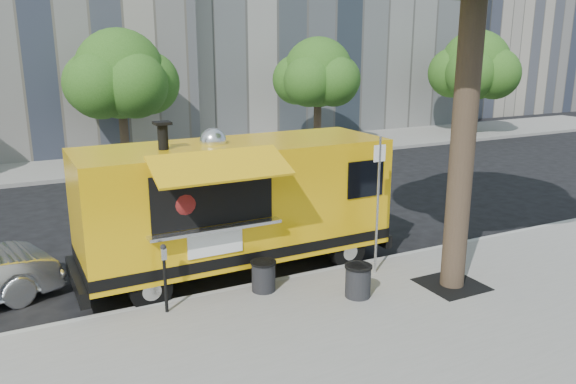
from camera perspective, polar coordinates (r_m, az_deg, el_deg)
name	(u,v)px	position (r m, az deg, el deg)	size (l,w,h in m)	color
ground	(280,267)	(13.08, -0.81, -7.61)	(120.00, 120.00, 0.00)	black
sidewalk	(383,344)	(9.96, 9.63, -14.94)	(60.00, 6.00, 0.15)	gray
curb	(299,278)	(12.29, 1.10, -8.76)	(60.00, 0.14, 0.16)	#999993
far_sidewalk	(146,160)	(25.43, -14.21, 3.17)	(60.00, 5.00, 0.15)	gray
building_right	(487,6)	(49.70, 19.56, 17.41)	(16.00, 12.00, 16.00)	#A29987
tree_well	(452,285)	(12.27, 16.28, -9.01)	(1.20, 1.20, 0.02)	black
far_tree_b	(120,74)	(24.01, -16.72, 11.40)	(3.60, 3.60, 5.50)	#33261C
far_tree_c	(318,73)	(26.84, 3.08, 12.02)	(3.24, 3.24, 5.21)	#33261C
far_tree_d	(475,65)	(33.08, 18.49, 12.11)	(3.78, 3.78, 5.64)	#33261C
sign_post	(378,198)	(11.98, 9.11, -0.57)	(0.28, 0.06, 3.00)	silver
parking_meter	(165,270)	(10.59, -12.43, -7.76)	(0.11, 0.11, 1.33)	black
food_truck	(235,203)	(12.32, -5.38, -1.07)	(7.05, 3.32, 3.47)	#F2B50C
trash_bin_left	(263,275)	(11.42, -2.51, -8.43)	(0.52, 0.52, 0.63)	black
trash_bin_right	(358,280)	(11.24, 7.13, -8.85)	(0.55, 0.55, 0.65)	black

